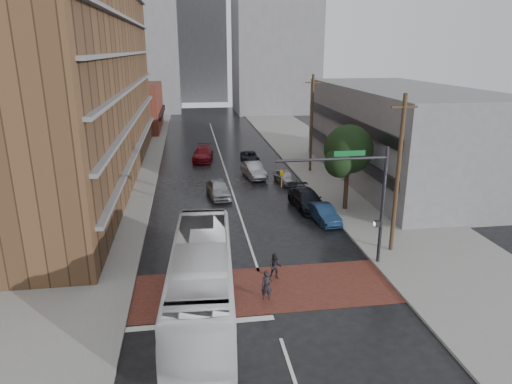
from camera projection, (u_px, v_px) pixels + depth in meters
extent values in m
plane|color=black|center=(266.00, 293.00, 24.26)|extent=(160.00, 160.00, 0.00)
cube|color=brown|center=(264.00, 289.00, 24.73)|extent=(14.00, 5.00, 0.02)
cube|color=gray|center=(113.00, 176.00, 46.20)|extent=(9.00, 90.00, 0.15)
cube|color=gray|center=(332.00, 168.00, 49.42)|extent=(9.00, 90.00, 0.15)
cube|color=brown|center=(68.00, 30.00, 40.71)|extent=(10.00, 44.00, 28.00)
cube|color=brown|center=(135.00, 107.00, 72.44)|extent=(8.00, 16.00, 7.00)
cube|color=gray|center=(400.00, 134.00, 44.08)|extent=(11.00, 26.00, 9.00)
cube|color=gray|center=(132.00, 30.00, 91.03)|extent=(18.00, 16.00, 32.00)
cube|color=gray|center=(275.00, 18.00, 88.69)|extent=(16.00, 14.00, 36.00)
cube|color=gray|center=(200.00, 50.00, 110.23)|extent=(12.00, 10.00, 24.00)
cylinder|color=#332319|center=(346.00, 186.00, 36.16)|extent=(0.36, 0.36, 4.00)
sphere|color=black|center=(348.00, 149.00, 35.26)|extent=(3.80, 3.80, 3.80)
sphere|color=black|center=(340.00, 162.00, 34.62)|extent=(2.40, 2.40, 2.40)
sphere|color=black|center=(354.00, 154.00, 36.31)|extent=(2.60, 2.60, 2.60)
cylinder|color=#2D2D33|center=(382.00, 208.00, 26.55)|extent=(0.20, 0.20, 7.20)
cylinder|color=#2D2D33|center=(332.00, 159.00, 25.20)|extent=(6.40, 0.16, 0.16)
imported|color=gold|center=(282.00, 179.00, 25.11)|extent=(0.20, 0.16, 1.00)
cube|color=#0C5926|center=(350.00, 153.00, 25.25)|extent=(1.80, 0.05, 0.30)
cube|color=#2D2D33|center=(377.00, 224.00, 26.82)|extent=(0.30, 0.30, 0.35)
cylinder|color=#473321|center=(398.00, 177.00, 27.76)|extent=(0.26, 0.26, 10.00)
cube|color=#473321|center=(404.00, 107.00, 26.49)|extent=(1.60, 0.12, 0.12)
cylinder|color=#473321|center=(312.00, 125.00, 46.62)|extent=(0.26, 0.26, 10.00)
cube|color=#473321|center=(313.00, 82.00, 45.35)|extent=(1.60, 0.12, 0.12)
imported|color=silver|center=(202.00, 278.00, 22.32)|extent=(3.69, 12.63, 3.47)
imported|color=black|center=(267.00, 286.00, 23.43)|extent=(0.59, 0.39, 1.62)
imported|color=black|center=(275.00, 266.00, 25.63)|extent=(0.89, 0.80, 1.52)
imported|color=#98999F|center=(218.00, 189.00, 39.71)|extent=(2.22, 4.62, 1.52)
imported|color=#A1A3A8|center=(254.00, 170.00, 45.82)|extent=(2.28, 4.76, 1.50)
imported|color=maroon|center=(203.00, 154.00, 52.86)|extent=(2.79, 5.49, 1.53)
imported|color=black|center=(250.00, 157.00, 52.31)|extent=(1.90, 4.07, 1.13)
imported|color=#132745|center=(324.00, 214.00, 34.05)|extent=(1.84, 4.12, 1.31)
imported|color=black|center=(307.00, 199.00, 37.01)|extent=(2.59, 5.31, 1.49)
imported|color=#A4A6AC|center=(285.00, 177.00, 43.95)|extent=(2.01, 3.80, 1.23)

